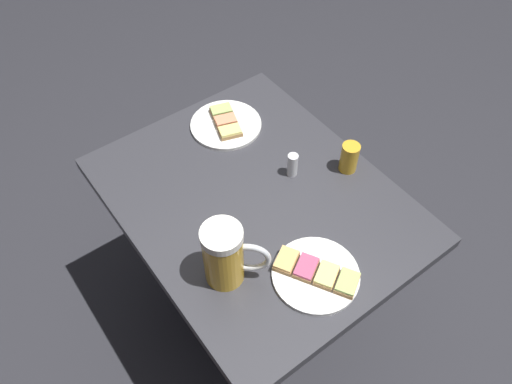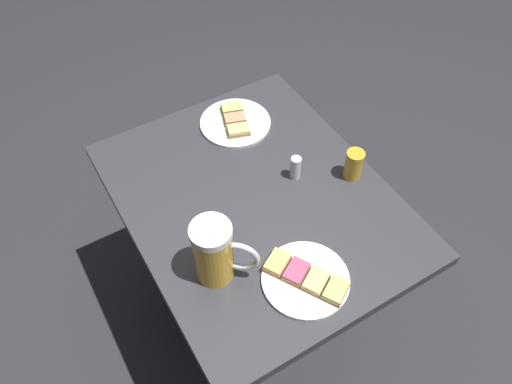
{
  "view_description": "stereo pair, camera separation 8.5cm",
  "coord_description": "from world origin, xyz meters",
  "px_view_note": "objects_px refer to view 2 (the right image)",
  "views": [
    {
      "loc": [
        -0.5,
        -0.68,
        1.75
      ],
      "look_at": [
        0.0,
        0.0,
        0.72
      ],
      "focal_mm": 35.24,
      "sensor_mm": 36.0,
      "label": 1
    },
    {
      "loc": [
        -0.43,
        -0.72,
        1.75
      ],
      "look_at": [
        0.0,
        0.0,
        0.72
      ],
      "focal_mm": 35.24,
      "sensor_mm": 36.0,
      "label": 2
    }
  ],
  "objects_px": {
    "plate_far": "(306,278)",
    "beer_glass_small": "(354,165)",
    "salt_shaker": "(296,168)",
    "plate_near": "(235,122)",
    "beer_mug": "(215,252)"
  },
  "relations": [
    {
      "from": "plate_near",
      "to": "salt_shaker",
      "type": "distance_m",
      "value": 0.27
    },
    {
      "from": "beer_glass_small",
      "to": "plate_near",
      "type": "bearing_deg",
      "value": 116.82
    },
    {
      "from": "beer_mug",
      "to": "salt_shaker",
      "type": "relative_size",
      "value": 2.46
    },
    {
      "from": "plate_near",
      "to": "beer_mug",
      "type": "xyz_separation_m",
      "value": [
        -0.29,
        -0.43,
        0.08
      ]
    },
    {
      "from": "plate_far",
      "to": "beer_glass_small",
      "type": "height_order",
      "value": "beer_glass_small"
    },
    {
      "from": "plate_far",
      "to": "beer_mug",
      "type": "relative_size",
      "value": 1.19
    },
    {
      "from": "plate_far",
      "to": "beer_glass_small",
      "type": "bearing_deg",
      "value": 34.93
    },
    {
      "from": "plate_near",
      "to": "plate_far",
      "type": "height_order",
      "value": "same"
    },
    {
      "from": "plate_near",
      "to": "beer_mug",
      "type": "height_order",
      "value": "beer_mug"
    },
    {
      "from": "plate_far",
      "to": "beer_mug",
      "type": "xyz_separation_m",
      "value": [
        -0.17,
        0.13,
        0.08
      ]
    },
    {
      "from": "plate_near",
      "to": "beer_glass_small",
      "type": "bearing_deg",
      "value": -63.18
    },
    {
      "from": "plate_near",
      "to": "salt_shaker",
      "type": "height_order",
      "value": "salt_shaker"
    },
    {
      "from": "beer_glass_small",
      "to": "salt_shaker",
      "type": "xyz_separation_m",
      "value": [
        -0.14,
        0.08,
        -0.01
      ]
    },
    {
      "from": "beer_mug",
      "to": "beer_glass_small",
      "type": "relative_size",
      "value": 1.98
    },
    {
      "from": "beer_mug",
      "to": "salt_shaker",
      "type": "height_order",
      "value": "beer_mug"
    }
  ]
}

